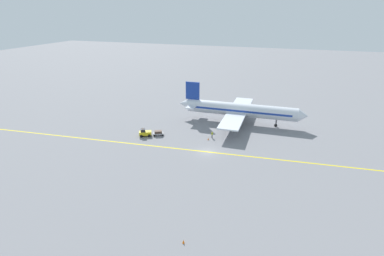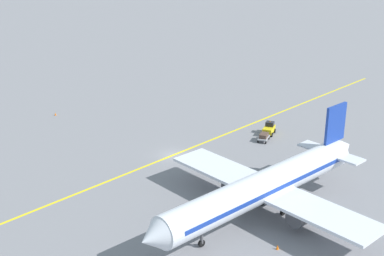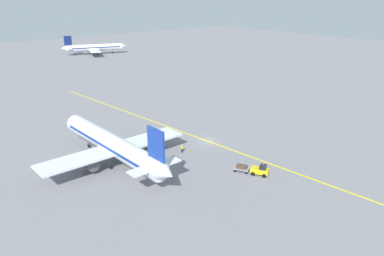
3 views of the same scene
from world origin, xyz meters
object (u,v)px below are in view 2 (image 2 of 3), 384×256
object	(u,v)px
ground_crew_worker	(216,164)
traffic_cone_by_wingtip	(278,247)
airplane_at_gate	(265,186)
baggage_cart_trailing	(264,136)
traffic_cone_near_nose	(55,114)
baggage_tug_white	(269,129)
traffic_cone_mid_apron	(211,164)

from	to	relation	value
ground_crew_worker	traffic_cone_by_wingtip	distance (m)	20.48
airplane_at_gate	baggage_cart_trailing	size ratio (longest dim) A/B	12.01
baggage_cart_trailing	traffic_cone_near_nose	bearing A→B (deg)	29.81
traffic_cone_near_nose	ground_crew_worker	bearing A→B (deg)	-170.99
airplane_at_gate	traffic_cone_near_nose	bearing A→B (deg)	1.63
baggage_tug_white	traffic_cone_by_wingtip	bearing A→B (deg)	132.57
ground_crew_worker	traffic_cone_by_wingtip	world-z (taller)	ground_crew_worker
baggage_tug_white	traffic_cone_mid_apron	size ratio (longest dim) A/B	6.10
traffic_cone_by_wingtip	traffic_cone_mid_apron	bearing A→B (deg)	-24.78
traffic_cone_by_wingtip	traffic_cone_near_nose	bearing A→B (deg)	-3.19
baggage_tug_white	traffic_cone_near_nose	distance (m)	38.35
baggage_cart_trailing	traffic_cone_near_nose	distance (m)	38.04
baggage_cart_trailing	ground_crew_worker	bearing A→B (deg)	102.11
airplane_at_gate	traffic_cone_near_nose	distance (m)	48.67
baggage_tug_white	baggage_cart_trailing	bearing A→B (deg)	116.86
baggage_tug_white	baggage_cart_trailing	world-z (taller)	baggage_tug_white
airplane_at_gate	baggage_tug_white	world-z (taller)	airplane_at_gate
airplane_at_gate	ground_crew_worker	bearing A→B (deg)	-18.74
ground_crew_worker	traffic_cone_mid_apron	bearing A→B (deg)	-19.73
baggage_cart_trailing	traffic_cone_mid_apron	size ratio (longest dim) A/B	5.37
traffic_cone_by_wingtip	baggage_tug_white	bearing A→B (deg)	-47.43
airplane_at_gate	ground_crew_worker	world-z (taller)	airplane_at_gate
baggage_cart_trailing	traffic_cone_by_wingtip	distance (m)	30.63
traffic_cone_near_nose	traffic_cone_by_wingtip	bearing A→B (deg)	176.81
airplane_at_gate	baggage_tug_white	bearing A→B (deg)	-50.27
airplane_at_gate	traffic_cone_by_wingtip	bearing A→B (deg)	142.96
baggage_tug_white	baggage_cart_trailing	distance (m)	3.30
baggage_tug_white	traffic_cone_mid_apron	xyz separation A→B (m)	(-2.80, 15.62, -0.63)
baggage_tug_white	traffic_cone_mid_apron	world-z (taller)	baggage_tug_white
airplane_at_gate	traffic_cone_by_wingtip	distance (m)	8.08
baggage_tug_white	traffic_cone_near_nose	size ratio (longest dim) A/B	6.10
baggage_cart_trailing	traffic_cone_near_nose	size ratio (longest dim) A/B	5.37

